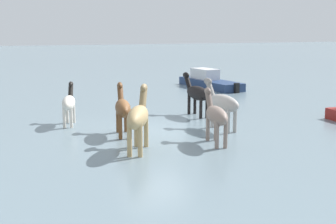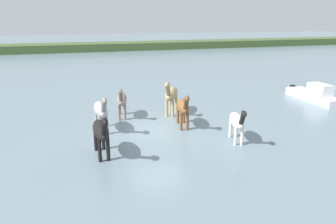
% 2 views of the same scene
% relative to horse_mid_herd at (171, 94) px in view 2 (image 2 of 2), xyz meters
% --- Properties ---
extents(ground_plane, '(199.03, 199.03, 0.00)m').
position_rel_horse_mid_herd_xyz_m(ground_plane, '(-1.46, -2.38, -1.11)').
color(ground_plane, slate).
extents(distant_shoreline, '(179.12, 6.00, 2.40)m').
position_rel_horse_mid_herd_xyz_m(distant_shoreline, '(-1.46, 38.75, -1.11)').
color(distant_shoreline, '#3D542B').
rests_on(distant_shoreline, ground_plane).
extents(horse_mid_herd, '(1.60, 2.47, 2.02)m').
position_rel_horse_mid_herd_xyz_m(horse_mid_herd, '(0.00, 0.00, 0.00)').
color(horse_mid_herd, tan).
rests_on(horse_mid_herd, ground_plane).
extents(horse_chestnut_trailing, '(0.91, 2.37, 1.83)m').
position_rel_horse_mid_herd_xyz_m(horse_chestnut_trailing, '(-0.18, -2.29, -0.10)').
color(horse_chestnut_trailing, brown).
rests_on(horse_chestnut_trailing, ground_plane).
extents(horse_gray_outer, '(0.65, 2.45, 1.90)m').
position_rel_horse_mid_herd_xyz_m(horse_gray_outer, '(-4.01, -1.69, -0.07)').
color(horse_gray_outer, '#9E9993').
rests_on(horse_gray_outer, ground_plane).
extents(horse_lead, '(0.95, 2.14, 1.67)m').
position_rel_horse_mid_herd_xyz_m(horse_lead, '(1.33, -4.81, -0.19)').
color(horse_lead, silver).
rests_on(horse_lead, ground_plane).
extents(horse_rear_stallion, '(0.61, 2.40, 1.87)m').
position_rel_horse_mid_herd_xyz_m(horse_rear_stallion, '(-4.34, -4.56, -0.08)').
color(horse_rear_stallion, black).
rests_on(horse_rear_stallion, ground_plane).
extents(horse_dun_straggler, '(0.89, 2.32, 1.79)m').
position_rel_horse_mid_herd_xyz_m(horse_dun_straggler, '(-2.71, 0.16, -0.13)').
color(horse_dun_straggler, gray).
rests_on(horse_dun_straggler, ground_plane).
extents(boat_dinghy_port, '(1.46, 4.53, 1.33)m').
position_rel_horse_mid_herd_xyz_m(boat_dinghy_port, '(9.73, -0.06, -0.80)').
color(boat_dinghy_port, silver).
rests_on(boat_dinghy_port, ground_plane).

